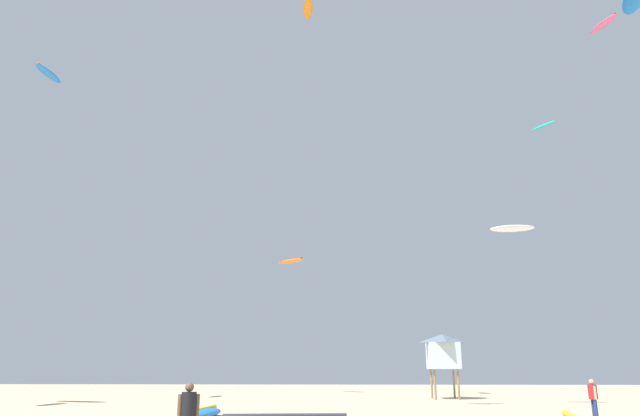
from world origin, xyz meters
The scene contains 10 objects.
person_foreground centered at (-2.74, 4.18, 0.96)m, with size 0.51×0.37×1.64m.
person_midground centered at (11.30, 13.88, 0.90)m, with size 0.35×0.51×1.55m.
kite_grounded_far centered at (-4.55, 13.55, 0.22)m, with size 1.30×3.80×0.44m.
lifeguard_tower centered at (7.90, 28.59, 3.05)m, with size 2.30×2.30×4.15m.
kite_aloft_0 centered at (17.03, 30.67, 20.16)m, with size 1.76×2.20×0.48m.
kite_aloft_3 centered at (-18.17, 22.35, 20.80)m, with size 0.98×2.64×0.32m.
kite_aloft_6 centered at (11.03, 21.42, 9.72)m, with size 2.58×1.07×0.43m.
kite_aloft_7 centered at (-2.97, 35.25, 10.44)m, with size 2.61×2.44×0.33m.
kite_aloft_8 centered at (-1.12, 25.57, 27.59)m, with size 0.94×2.61×0.34m.
kite_aloft_9 centered at (20.99, 27.08, 26.78)m, with size 1.51×2.74×0.33m.
Camera 1 is at (1.09, -10.61, 2.02)m, focal length 31.71 mm.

